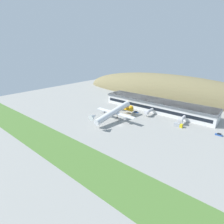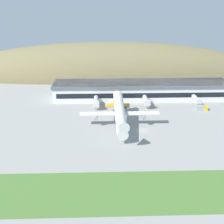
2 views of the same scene
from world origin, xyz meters
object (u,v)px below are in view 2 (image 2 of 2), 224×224
at_px(jetway_0, 96,101).
at_px(service_car_0, 125,107).
at_px(jetway_2, 197,99).
at_px(traffic_cone_0, 118,117).
at_px(terminal_building, 141,89).
at_px(fuel_truck, 201,108).
at_px(jetway_1, 146,100).
at_px(cargo_airplane, 120,112).

distance_m(jetway_0, service_car_0, 17.01).
distance_m(jetway_2, traffic_cone_0, 51.32).
distance_m(terminal_building, jetway_0, 34.02).
bearing_deg(traffic_cone_0, jetway_2, 20.89).
bearing_deg(jetway_0, terminal_building, 32.69).
xyz_separation_m(fuel_truck, traffic_cone_0, (-48.25, -9.99, -1.13)).
bearing_deg(terminal_building, jetway_0, -147.31).
bearing_deg(jetway_0, service_car_0, -2.64).
xyz_separation_m(jetway_0, fuel_truck, (60.11, -6.89, -2.58)).
distance_m(jetway_1, service_car_0, 13.41).
xyz_separation_m(terminal_building, fuel_truck, (31.52, -25.24, -4.58)).
relative_size(jetway_1, fuel_truck, 1.95).
bearing_deg(terminal_building, cargo_airplane, -109.14).
distance_m(jetway_2, service_car_0, 43.23).
relative_size(jetway_1, traffic_cone_0, 23.06).
bearing_deg(fuel_truck, traffic_cone_0, -168.30).
xyz_separation_m(jetway_2, fuel_truck, (0.42, -8.26, -2.58)).
height_order(jetway_0, fuel_truck, jetway_0).
xyz_separation_m(terminal_building, jetway_0, (-28.59, -18.34, -2.00)).
bearing_deg(jetway_0, cargo_airplane, -67.21).
bearing_deg(cargo_airplane, fuel_truck, 24.72).
height_order(jetway_2, service_car_0, jetway_2).
xyz_separation_m(jetway_2, traffic_cone_0, (-47.82, -18.25, -3.71)).
distance_m(terminal_building, service_car_0, 23.17).
height_order(fuel_truck, traffic_cone_0, fuel_truck).
height_order(jetway_1, traffic_cone_0, jetway_1).
height_order(jetway_1, service_car_0, jetway_1).
relative_size(jetway_2, traffic_cone_0, 20.57).
bearing_deg(fuel_truck, jetway_2, 92.94).
bearing_deg(traffic_cone_0, fuel_truck, 11.70).
xyz_separation_m(jetway_1, service_car_0, (-12.90, -1.36, -3.40)).
bearing_deg(jetway_2, fuel_truck, -87.06).
relative_size(jetway_2, fuel_truck, 1.74).
relative_size(jetway_0, traffic_cone_0, 24.98).
bearing_deg(jetway_0, jetway_2, 1.31).
bearing_deg(service_car_0, jetway_1, 6.01).
distance_m(terminal_building, fuel_truck, 40.64).
relative_size(jetway_0, jetway_2, 1.21).
xyz_separation_m(terminal_building, traffic_cone_0, (-16.73, -35.23, -5.71)).
height_order(jetway_0, traffic_cone_0, jetway_0).
bearing_deg(jetway_2, service_car_0, -177.16).
distance_m(jetway_0, jetway_1, 29.55).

